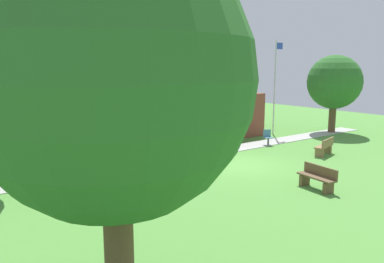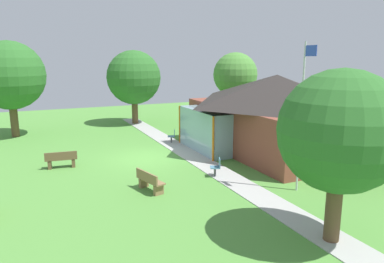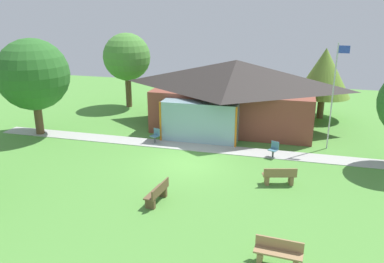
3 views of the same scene
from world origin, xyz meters
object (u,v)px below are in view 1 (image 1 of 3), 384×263
bench_front_center (317,178)px  tree_behind_pavilion_right (209,80)px  bench_mid_right (325,147)px  tree_lawn_corner (113,80)px  patio_chair_lawn_spare (268,138)px  flagpole (275,83)px  patio_chair_west (156,153)px  pavilion (169,100)px  tree_east_hedge (334,82)px

bench_front_center → tree_behind_pavilion_right: tree_behind_pavilion_right is taller
bench_mid_right → tree_behind_pavilion_right: 12.53m
bench_mid_right → tree_lawn_corner: tree_lawn_corner is taller
patio_chair_lawn_spare → bench_front_center: bearing=79.5°
flagpole → patio_chair_west: bearing=-170.5°
pavilion → tree_lawn_corner: tree_lawn_corner is taller
bench_front_center → tree_lawn_corner: 9.86m
bench_mid_right → tree_lawn_corner: size_ratio=0.24×
bench_front_center → tree_east_hedge: bearing=-51.8°
flagpole → tree_east_hedge: (3.60, -1.83, 0.03)m
tree_behind_pavilion_right → tree_east_hedge: tree_east_hedge is taller
bench_mid_right → tree_behind_pavilion_right: bearing=64.1°
patio_chair_west → tree_east_hedge: bearing=-159.9°
patio_chair_lawn_spare → patio_chair_west: bearing=19.3°
patio_chair_lawn_spare → tree_east_hedge: bearing=-153.2°
patio_chair_lawn_spare → tree_east_hedge: tree_east_hedge is taller
patio_chair_lawn_spare → flagpole: bearing=-119.3°
flagpole → bench_mid_right: 6.64m
flagpole → patio_chair_lawn_spare: flagpole is taller
pavilion → tree_lawn_corner: (-10.10, -13.92, 1.89)m
tree_behind_pavilion_right → tree_lawn_corner: bearing=-132.6°
flagpole → patio_chair_lawn_spare: (-2.89, -2.17, -2.84)m
bench_front_center → patio_chair_west: bearing=27.3°
patio_chair_lawn_spare → patio_chair_west: size_ratio=1.00×
flagpole → tree_lawn_corner: size_ratio=0.91×
bench_front_center → patio_chair_lawn_spare: 7.64m
tree_east_hedge → patio_chair_west: bearing=179.1°
pavilion → bench_mid_right: pavilion is taller
tree_lawn_corner → pavilion: bearing=54.0°
flagpole → pavilion: bearing=152.1°
patio_chair_lawn_spare → tree_behind_pavilion_right: (2.75, 8.66, 2.87)m
flagpole → bench_mid_right: (-2.43, -5.49, -2.85)m
patio_chair_lawn_spare → pavilion: bearing=-36.6°
patio_chair_west → tree_behind_pavilion_right: tree_behind_pavilion_right is taller
patio_chair_west → tree_behind_pavilion_right: size_ratio=0.17×
patio_chair_lawn_spare → tree_east_hedge: size_ratio=0.17×
bench_front_center → tree_lawn_corner: tree_lawn_corner is taller
pavilion → tree_behind_pavilion_right: 6.75m
pavilion → patio_chair_lawn_spare: pavilion is taller
patio_chair_lawn_spare → tree_lawn_corner: (-13.12, -8.60, 3.75)m
patio_chair_lawn_spare → tree_lawn_corner: tree_lawn_corner is taller
pavilion → bench_front_center: 11.85m
tree_east_hedge → tree_lawn_corner: size_ratio=0.78×
tree_behind_pavilion_right → flagpole: bearing=-88.7°
patio_chair_west → tree_behind_pavilion_right: bearing=-119.0°
bench_front_center → pavilion: bearing=0.3°
patio_chair_west → bench_mid_right: bearing=173.3°
bench_mid_right → bench_front_center: bearing=-163.0°
pavilion → tree_lawn_corner: 17.30m
patio_chair_west → bench_front_center: bearing=131.7°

